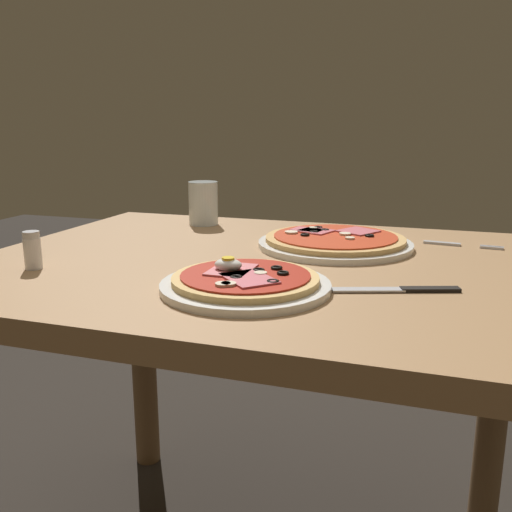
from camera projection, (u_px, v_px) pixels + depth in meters
name	position (u px, v px, depth m)	size (l,w,h in m)	color
dining_table	(261.00, 321.00, 1.09)	(1.06, 0.83, 0.74)	#9E754C
pizza_foreground	(245.00, 282.00, 0.87)	(0.26, 0.26, 0.05)	white
pizza_across_left	(335.00, 241.00, 1.16)	(0.32, 0.32, 0.03)	white
water_glass_near	(203.00, 206.00, 1.40)	(0.07, 0.07, 0.11)	silver
fork	(456.00, 244.00, 1.17)	(0.16, 0.03, 0.00)	silver
knife	(405.00, 290.00, 0.86)	(0.19, 0.08, 0.01)	silver
salt_shaker	(32.00, 250.00, 0.98)	(0.03, 0.03, 0.07)	white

